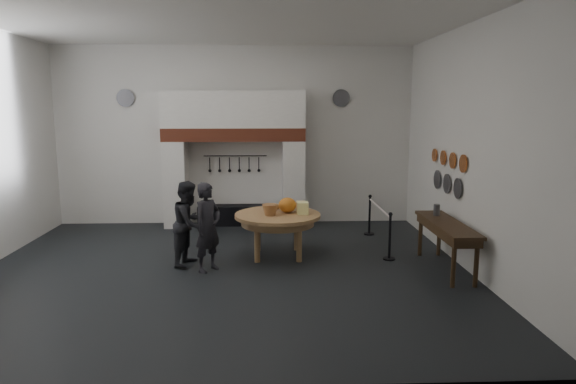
{
  "coord_description": "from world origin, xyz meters",
  "views": [
    {
      "loc": [
        0.8,
        -9.15,
        3.03
      ],
      "look_at": [
        1.21,
        0.71,
        1.35
      ],
      "focal_mm": 32.0,
      "sensor_mm": 36.0,
      "label": 1
    }
  ],
  "objects_px": {
    "visitor_far": "(189,223)",
    "barrier_post_far": "(370,216)",
    "barrier_post_near": "(390,237)",
    "iron_range": "(236,215)",
    "work_table": "(278,215)",
    "visitor_near": "(208,227)",
    "side_table": "(447,224)"
  },
  "relations": [
    {
      "from": "iron_range",
      "to": "barrier_post_far",
      "type": "height_order",
      "value": "barrier_post_far"
    },
    {
      "from": "visitor_far",
      "to": "barrier_post_near",
      "type": "relative_size",
      "value": 1.8
    },
    {
      "from": "visitor_far",
      "to": "barrier_post_far",
      "type": "distance_m",
      "value": 4.46
    },
    {
      "from": "barrier_post_near",
      "to": "work_table",
      "type": "bearing_deg",
      "value": 171.09
    },
    {
      "from": "iron_range",
      "to": "work_table",
      "type": "xyz_separation_m",
      "value": [
        1.01,
        -2.81,
        0.59
      ]
    },
    {
      "from": "visitor_near",
      "to": "barrier_post_near",
      "type": "distance_m",
      "value": 3.56
    },
    {
      "from": "iron_range",
      "to": "visitor_near",
      "type": "height_order",
      "value": "visitor_near"
    },
    {
      "from": "iron_range",
      "to": "side_table",
      "type": "xyz_separation_m",
      "value": [
        4.1,
        -3.83,
        0.62
      ]
    },
    {
      "from": "barrier_post_near",
      "to": "visitor_far",
      "type": "bearing_deg",
      "value": -178.11
    },
    {
      "from": "work_table",
      "to": "visitor_far",
      "type": "relative_size",
      "value": 1.07
    },
    {
      "from": "side_table",
      "to": "barrier_post_far",
      "type": "relative_size",
      "value": 2.44
    },
    {
      "from": "iron_range",
      "to": "barrier_post_far",
      "type": "bearing_deg",
      "value": -19.73
    },
    {
      "from": "visitor_far",
      "to": "side_table",
      "type": "xyz_separation_m",
      "value": [
        4.79,
        -0.55,
        0.06
      ]
    },
    {
      "from": "work_table",
      "to": "side_table",
      "type": "height_order",
      "value": "side_table"
    },
    {
      "from": "visitor_far",
      "to": "barrier_post_near",
      "type": "bearing_deg",
      "value": -71.82
    },
    {
      "from": "visitor_far",
      "to": "barrier_post_far",
      "type": "xyz_separation_m",
      "value": [
        3.9,
        2.13,
        -0.36
      ]
    },
    {
      "from": "barrier_post_far",
      "to": "visitor_far",
      "type": "bearing_deg",
      "value": -151.39
    },
    {
      "from": "work_table",
      "to": "barrier_post_near",
      "type": "distance_m",
      "value": 2.26
    },
    {
      "from": "work_table",
      "to": "barrier_post_far",
      "type": "relative_size",
      "value": 1.91
    },
    {
      "from": "side_table",
      "to": "visitor_far",
      "type": "bearing_deg",
      "value": 173.46
    },
    {
      "from": "visitor_near",
      "to": "visitor_far",
      "type": "distance_m",
      "value": 0.57
    },
    {
      "from": "side_table",
      "to": "barrier_post_far",
      "type": "bearing_deg",
      "value": 108.26
    },
    {
      "from": "visitor_far",
      "to": "side_table",
      "type": "bearing_deg",
      "value": -80.25
    },
    {
      "from": "iron_range",
      "to": "barrier_post_near",
      "type": "relative_size",
      "value": 2.11
    },
    {
      "from": "iron_range",
      "to": "work_table",
      "type": "bearing_deg",
      "value": -70.16
    },
    {
      "from": "work_table",
      "to": "visitor_far",
      "type": "distance_m",
      "value": 1.76
    },
    {
      "from": "work_table",
      "to": "side_table",
      "type": "xyz_separation_m",
      "value": [
        3.09,
        -1.02,
        0.03
      ]
    },
    {
      "from": "iron_range",
      "to": "work_table",
      "type": "height_order",
      "value": "work_table"
    },
    {
      "from": "iron_range",
      "to": "barrier_post_near",
      "type": "xyz_separation_m",
      "value": [
        3.22,
        -3.15,
        0.2
      ]
    },
    {
      "from": "side_table",
      "to": "barrier_post_near",
      "type": "height_order",
      "value": "same"
    },
    {
      "from": "visitor_far",
      "to": "barrier_post_far",
      "type": "height_order",
      "value": "visitor_far"
    },
    {
      "from": "visitor_far",
      "to": "barrier_post_near",
      "type": "height_order",
      "value": "visitor_far"
    }
  ]
}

